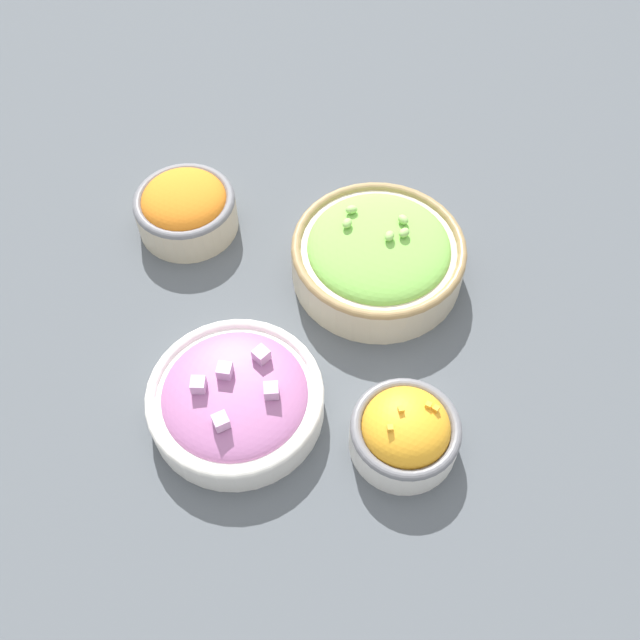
# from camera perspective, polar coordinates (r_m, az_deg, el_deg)

# --- Properties ---
(ground_plane) EXTENTS (3.00, 3.00, 0.00)m
(ground_plane) POSITION_cam_1_polar(r_m,az_deg,el_deg) (0.86, 0.00, -1.11)
(ground_plane) COLOR #4C5156
(bowl_squash) EXTENTS (0.12, 0.12, 0.08)m
(bowl_squash) POSITION_cam_1_polar(r_m,az_deg,el_deg) (0.77, 6.82, -8.86)
(bowl_squash) COLOR silver
(bowl_squash) RESTS_ON ground_plane
(bowl_lettuce) EXTENTS (0.22, 0.22, 0.08)m
(bowl_lettuce) POSITION_cam_1_polar(r_m,az_deg,el_deg) (0.89, 4.67, 5.21)
(bowl_lettuce) COLOR beige
(bowl_lettuce) RESTS_ON ground_plane
(bowl_red_onion) EXTENTS (0.20, 0.20, 0.07)m
(bowl_red_onion) POSITION_cam_1_polar(r_m,az_deg,el_deg) (0.79, -6.77, -6.23)
(bowl_red_onion) COLOR silver
(bowl_red_onion) RESTS_ON ground_plane
(bowl_carrots) EXTENTS (0.13, 0.13, 0.07)m
(bowl_carrots) POSITION_cam_1_polar(r_m,az_deg,el_deg) (0.96, -10.71, 8.86)
(bowl_carrots) COLOR beige
(bowl_carrots) RESTS_ON ground_plane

